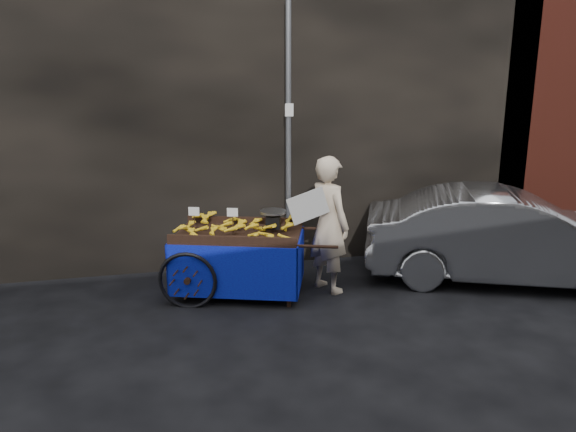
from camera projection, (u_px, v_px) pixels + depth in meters
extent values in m
plane|color=black|center=(289.00, 303.00, 7.32)|extent=(80.00, 80.00, 0.00)
cube|color=black|center=(190.00, 99.00, 8.92)|extent=(11.00, 2.00, 5.00)
cube|color=#591E14|center=(546.00, 95.00, 10.36)|extent=(3.00, 2.00, 5.00)
cylinder|color=slate|center=(288.00, 138.00, 8.11)|extent=(0.08, 0.08, 4.00)
cube|color=white|center=(289.00, 110.00, 7.96)|extent=(0.12, 0.02, 0.18)
cube|color=black|center=(238.00, 235.00, 7.47)|extent=(1.88, 1.50, 0.06)
cube|color=black|center=(245.00, 220.00, 7.92)|extent=(1.56, 0.57, 0.10)
cube|color=black|center=(231.00, 240.00, 6.99)|extent=(1.56, 0.57, 0.10)
cube|color=black|center=(289.00, 276.00, 7.11)|extent=(0.06, 0.06, 0.82)
cube|color=black|center=(295.00, 256.00, 7.90)|extent=(0.06, 0.06, 0.82)
cylinder|color=black|center=(318.00, 247.00, 6.98)|extent=(0.50, 0.20, 0.04)
cylinder|color=black|center=(320.00, 229.00, 7.76)|extent=(0.50, 0.20, 0.04)
torus|color=black|center=(188.00, 281.00, 7.11)|extent=(0.74, 0.30, 0.77)
torus|color=black|center=(208.00, 253.00, 8.17)|extent=(0.74, 0.30, 0.77)
cylinder|color=black|center=(198.00, 266.00, 7.64)|extent=(0.42, 1.10, 0.05)
cube|color=#0C0896|center=(231.00, 273.00, 7.06)|extent=(1.60, 0.56, 0.70)
cube|color=#0C0896|center=(246.00, 248.00, 8.06)|extent=(1.60, 0.56, 0.70)
cube|color=#0C0896|center=(179.00, 258.00, 7.64)|extent=(0.36, 1.01, 0.70)
cube|color=#0C0896|center=(300.00, 262.00, 7.48)|extent=(0.36, 1.01, 0.70)
cube|color=black|center=(273.00, 222.00, 7.43)|extent=(0.22, 0.20, 0.16)
cylinder|color=silver|center=(273.00, 212.00, 7.40)|extent=(0.44, 0.44, 0.03)
cube|color=white|center=(194.00, 211.00, 7.33)|extent=(0.14, 0.06, 0.11)
cube|color=white|center=(232.00, 212.00, 7.28)|extent=(0.14, 0.06, 0.11)
imported|color=beige|center=(329.00, 224.00, 7.55)|extent=(0.71, 0.81, 1.87)
cube|color=silver|center=(308.00, 206.00, 7.21)|extent=(0.59, 0.02, 0.50)
ellipsoid|color=#172FB3|center=(288.00, 288.00, 7.50)|extent=(0.27, 0.22, 0.25)
imported|color=silver|center=(508.00, 237.00, 7.96)|extent=(4.21, 2.82, 1.31)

